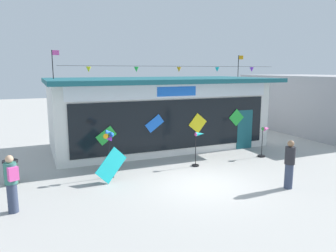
{
  "coord_description": "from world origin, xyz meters",
  "views": [
    {
      "loc": [
        -5.36,
        -9.58,
        4.0
      ],
      "look_at": [
        -0.07,
        2.79,
        1.64
      ],
      "focal_mm": 34.11,
      "sensor_mm": 36.0,
      "label": 1
    }
  ],
  "objects": [
    {
      "name": "person_near_camera",
      "position": [
        -6.04,
        -0.01,
        0.89
      ],
      "size": [
        0.4,
        0.48,
        1.68
      ],
      "rotation": [
        0.0,
        0.0,
        3.54
      ],
      "color": "#333D56",
      "rests_on": "ground_plane"
    },
    {
      "name": "wind_spinner_far_left",
      "position": [
        -2.84,
        1.87,
        1.31
      ],
      "size": [
        0.45,
        0.32,
        1.85
      ],
      "color": "black",
      "rests_on": "ground_plane"
    },
    {
      "name": "display_kite_on_ground",
      "position": [
        -2.89,
        1.39,
        0.63
      ],
      "size": [
        1.26,
        0.41,
        1.26
      ],
      "primitive_type": "cube",
      "rotation": [
        -0.33,
        0.79,
        0.0
      ],
      "color": "#19B7BC",
      "rests_on": "ground_plane"
    },
    {
      "name": "neighbour_building",
      "position": [
        12.47,
        6.08,
        1.83
      ],
      "size": [
        6.23,
        9.49,
        3.65
      ],
      "primitive_type": "cube",
      "color": "#99999E",
      "rests_on": "ground_plane"
    },
    {
      "name": "person_mid_plaza",
      "position": [
        2.54,
        -1.61,
        0.86
      ],
      "size": [
        0.34,
        0.34,
        1.68
      ],
      "rotation": [
        0.0,
        0.0,
        5.09
      ],
      "color": "#333D56",
      "rests_on": "ground_plane"
    },
    {
      "name": "kite_shop_building",
      "position": [
        0.73,
        6.1,
        1.83
      ],
      "size": [
        11.11,
        5.98,
        4.91
      ],
      "color": "silver",
      "rests_on": "ground_plane"
    },
    {
      "name": "wind_spinner_left",
      "position": [
        0.93,
        1.9,
        0.95
      ],
      "size": [
        0.54,
        0.31,
        1.46
      ],
      "color": "black",
      "rests_on": "ground_plane"
    },
    {
      "name": "trash_bin",
      "position": [
        -6.22,
        2.56,
        0.44
      ],
      "size": [
        0.52,
        0.52,
        0.87
      ],
      "color": "#2D4238",
      "rests_on": "ground_plane"
    },
    {
      "name": "ground_plane",
      "position": [
        0.0,
        0.0,
        0.0
      ],
      "size": [
        80.0,
        80.0,
        0.0
      ],
      "primitive_type": "plane",
      "color": "#ADAAA5"
    },
    {
      "name": "wind_spinner_center_left",
      "position": [
        4.5,
        2.01,
        0.91
      ],
      "size": [
        0.63,
        0.36,
        1.42
      ],
      "color": "black",
      "rests_on": "ground_plane"
    }
  ]
}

